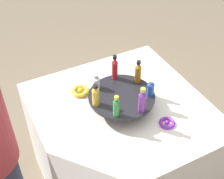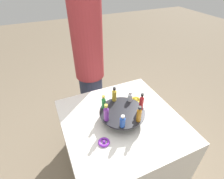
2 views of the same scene
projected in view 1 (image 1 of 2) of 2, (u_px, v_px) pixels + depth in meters
party_table at (120, 150)px, 1.89m from camera, size 0.90×0.90×0.71m
display_stand at (122, 99)px, 1.62m from camera, size 0.35×0.35×0.09m
bottle_purple at (142, 101)px, 1.47m from camera, size 0.04×0.04×0.14m
bottle_blue at (151, 88)px, 1.57m from camera, size 0.04×0.04×0.10m
bottle_amber at (138, 72)px, 1.65m from camera, size 0.03×0.03×0.13m
bottle_red at (115, 68)px, 1.66m from camera, size 0.03×0.03×0.15m
bottle_clear at (96, 82)px, 1.62m from camera, size 0.04×0.04×0.08m
bottle_gold at (96, 95)px, 1.51m from camera, size 0.04×0.04×0.12m
bottle_green at (116, 107)px, 1.46m from camera, size 0.03×0.03×0.12m
ribbon_bow_purple at (167, 123)px, 1.56m from camera, size 0.08×0.08×0.02m
ribbon_bow_gold at (80, 91)px, 1.74m from camera, size 0.10×0.10×0.03m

